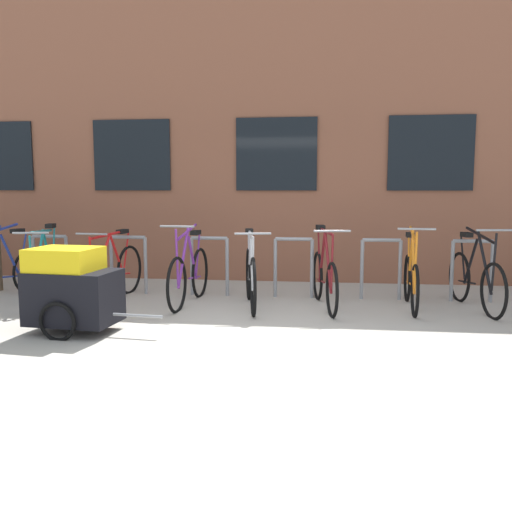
{
  "coord_description": "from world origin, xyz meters",
  "views": [
    {
      "loc": [
        0.77,
        -5.7,
        1.53
      ],
      "look_at": [
        -0.13,
        1.6,
        0.62
      ],
      "focal_mm": 38.48,
      "sensor_mm": 36.0,
      "label": 1
    }
  ],
  "objects_px": {
    "bicycle_red": "(112,272)",
    "bicycle_black": "(475,279)",
    "bicycle_orange": "(411,279)",
    "bicycle_silver": "(251,276)",
    "bicycle_blue": "(3,273)",
    "bike_trailer": "(72,289)",
    "bicycle_maroon": "(324,278)",
    "bicycle_teal": "(45,273)",
    "bicycle_purple": "(189,275)"
  },
  "relations": [
    {
      "from": "bicycle_orange",
      "to": "bicycle_blue",
      "type": "xyz_separation_m",
      "value": [
        -5.51,
        -0.12,
        0.0
      ]
    },
    {
      "from": "bicycle_maroon",
      "to": "bicycle_red",
      "type": "bearing_deg",
      "value": 177.77
    },
    {
      "from": "bicycle_purple",
      "to": "bicycle_black",
      "type": "relative_size",
      "value": 1.0
    },
    {
      "from": "bicycle_silver",
      "to": "bicycle_blue",
      "type": "height_order",
      "value": "bicycle_blue"
    },
    {
      "from": "bicycle_orange",
      "to": "bike_trailer",
      "type": "distance_m",
      "value": 4.12
    },
    {
      "from": "bicycle_red",
      "to": "bicycle_maroon",
      "type": "height_order",
      "value": "bicycle_maroon"
    },
    {
      "from": "bicycle_purple",
      "to": "bicycle_blue",
      "type": "height_order",
      "value": "bicycle_purple"
    },
    {
      "from": "bicycle_orange",
      "to": "bicycle_black",
      "type": "xyz_separation_m",
      "value": [
        0.8,
        0.03,
        0.01
      ]
    },
    {
      "from": "bicycle_teal",
      "to": "bicycle_red",
      "type": "height_order",
      "value": "bicycle_teal"
    },
    {
      "from": "bicycle_black",
      "to": "bicycle_maroon",
      "type": "bearing_deg",
      "value": -176.37
    },
    {
      "from": "bicycle_orange",
      "to": "bicycle_blue",
      "type": "height_order",
      "value": "bicycle_blue"
    },
    {
      "from": "bicycle_black",
      "to": "bike_trailer",
      "type": "bearing_deg",
      "value": -159.56
    },
    {
      "from": "bicycle_teal",
      "to": "bicycle_orange",
      "type": "distance_m",
      "value": 4.86
    },
    {
      "from": "bicycle_orange",
      "to": "bicycle_red",
      "type": "relative_size",
      "value": 0.91
    },
    {
      "from": "bicycle_teal",
      "to": "bicycle_black",
      "type": "relative_size",
      "value": 1.03
    },
    {
      "from": "bicycle_purple",
      "to": "bicycle_maroon",
      "type": "height_order",
      "value": "bicycle_purple"
    },
    {
      "from": "bicycle_black",
      "to": "bicycle_silver",
      "type": "bearing_deg",
      "value": -176.22
    },
    {
      "from": "bicycle_red",
      "to": "bike_trailer",
      "type": "distance_m",
      "value": 1.71
    },
    {
      "from": "bicycle_purple",
      "to": "bicycle_silver",
      "type": "distance_m",
      "value": 0.84
    },
    {
      "from": "bike_trailer",
      "to": "bicycle_red",
      "type": "bearing_deg",
      "value": 98.08
    },
    {
      "from": "bicycle_purple",
      "to": "bicycle_red",
      "type": "xyz_separation_m",
      "value": [
        -1.12,
        0.12,
        -0.0
      ]
    },
    {
      "from": "bicycle_blue",
      "to": "bicycle_teal",
      "type": "bearing_deg",
      "value": -7.39
    },
    {
      "from": "bicycle_teal",
      "to": "bicycle_black",
      "type": "xyz_separation_m",
      "value": [
        5.65,
        0.23,
        -0.01
      ]
    },
    {
      "from": "bicycle_teal",
      "to": "bicycle_maroon",
      "type": "xyz_separation_m",
      "value": [
        3.75,
        0.11,
        -0.0
      ]
    },
    {
      "from": "bicycle_orange",
      "to": "bicycle_maroon",
      "type": "distance_m",
      "value": 1.11
    },
    {
      "from": "bicycle_purple",
      "to": "bicycle_orange",
      "type": "bearing_deg",
      "value": 1.9
    },
    {
      "from": "bicycle_teal",
      "to": "bicycle_blue",
      "type": "bearing_deg",
      "value": 172.61
    },
    {
      "from": "bike_trailer",
      "to": "bicycle_teal",
      "type": "bearing_deg",
      "value": 126.6
    },
    {
      "from": "bicycle_maroon",
      "to": "bike_trailer",
      "type": "height_order",
      "value": "bicycle_maroon"
    },
    {
      "from": "bicycle_silver",
      "to": "bike_trailer",
      "type": "distance_m",
      "value": 2.29
    },
    {
      "from": "bicycle_blue",
      "to": "bicycle_orange",
      "type": "bearing_deg",
      "value": 1.23
    },
    {
      "from": "bicycle_black",
      "to": "bicycle_silver",
      "type": "distance_m",
      "value": 2.85
    },
    {
      "from": "bicycle_teal",
      "to": "bicycle_purple",
      "type": "distance_m",
      "value": 1.97
    },
    {
      "from": "bicycle_teal",
      "to": "bicycle_blue",
      "type": "distance_m",
      "value": 0.67
    },
    {
      "from": "bicycle_teal",
      "to": "bike_trailer",
      "type": "relative_size",
      "value": 1.19
    },
    {
      "from": "bicycle_red",
      "to": "bicycle_black",
      "type": "xyz_separation_m",
      "value": [
        4.8,
        0.01,
        -0.01
      ]
    },
    {
      "from": "bicycle_black",
      "to": "bike_trailer",
      "type": "relative_size",
      "value": 1.16
    },
    {
      "from": "bicycle_maroon",
      "to": "bike_trailer",
      "type": "relative_size",
      "value": 1.18
    },
    {
      "from": "bicycle_purple",
      "to": "bicycle_red",
      "type": "height_order",
      "value": "bicycle_purple"
    },
    {
      "from": "bike_trailer",
      "to": "bicycle_blue",
      "type": "bearing_deg",
      "value": 138.44
    },
    {
      "from": "bicycle_teal",
      "to": "bicycle_black",
      "type": "distance_m",
      "value": 5.65
    },
    {
      "from": "bicycle_teal",
      "to": "bicycle_maroon",
      "type": "bearing_deg",
      "value": 1.71
    },
    {
      "from": "bicycle_orange",
      "to": "bicycle_silver",
      "type": "height_order",
      "value": "bicycle_orange"
    },
    {
      "from": "bicycle_red",
      "to": "bicycle_silver",
      "type": "height_order",
      "value": "bicycle_silver"
    },
    {
      "from": "bicycle_maroon",
      "to": "bicycle_silver",
      "type": "bearing_deg",
      "value": -175.93
    },
    {
      "from": "bicycle_red",
      "to": "bicycle_orange",
      "type": "bearing_deg",
      "value": -0.3
    },
    {
      "from": "bicycle_maroon",
      "to": "bicycle_teal",
      "type": "bearing_deg",
      "value": -178.29
    },
    {
      "from": "bicycle_purple",
      "to": "bicycle_red",
      "type": "distance_m",
      "value": 1.13
    },
    {
      "from": "bicycle_red",
      "to": "bike_trailer",
      "type": "bearing_deg",
      "value": -81.92
    },
    {
      "from": "bicycle_teal",
      "to": "bike_trailer",
      "type": "height_order",
      "value": "bicycle_teal"
    }
  ]
}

